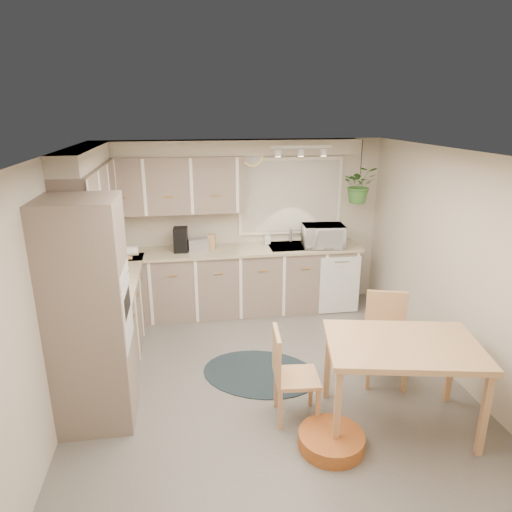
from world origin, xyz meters
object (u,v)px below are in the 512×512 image
Objects in this scene: chair_back at (387,341)px; microwave at (323,234)px; pet_bed at (331,440)px; dining_table at (399,384)px; chair_left at (297,375)px; braided_rug at (260,373)px.

chair_back is 1.67× the size of microwave.
dining_table is at bearing 17.34° from pet_bed.
chair_left is at bearing 165.06° from dining_table.
chair_back is at bearing -80.92° from microwave.
pet_bed is 1.01× the size of microwave.
chair_left is 1.57× the size of microwave.
chair_back reaches higher than chair_left.
chair_back reaches higher than braided_rug.
braided_rug is at bearing -159.63° from chair_left.
chair_left reaches higher than pet_bed.
chair_back is at bearing -14.63° from braided_rug.
chair_back is 1.31m from pet_bed.
chair_back is at bearing 74.96° from dining_table.
braided_rug is 1.30m from pet_bed.
braided_rug is at bearing 137.44° from dining_table.
dining_table is 2.70m from microwave.
chair_back is (1.07, 0.44, 0.03)m from chair_left.
chair_left is 0.70× the size of braided_rug.
dining_table is at bearing 80.11° from chair_left.
microwave is (0.05, 2.60, 0.72)m from dining_table.
dining_table is at bearing -42.56° from braided_rug.
microwave is (-0.13, 1.92, 0.66)m from chair_back.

